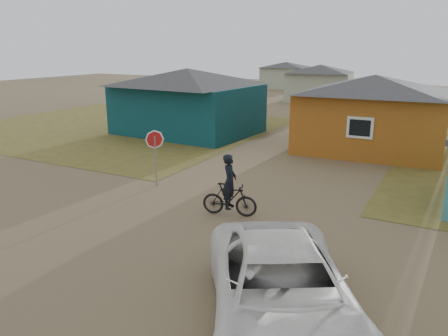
# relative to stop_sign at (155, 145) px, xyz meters

# --- Properties ---
(ground) EXTENTS (120.00, 120.00, 0.00)m
(ground) POSITION_rel_stop_sign_xyz_m (3.69, -3.62, -1.64)
(ground) COLOR brown
(grass_nw) EXTENTS (20.00, 18.00, 0.00)m
(grass_nw) POSITION_rel_stop_sign_xyz_m (-10.31, 9.38, -1.64)
(grass_nw) COLOR brown
(grass_nw) RESTS_ON ground
(house_teal) EXTENTS (8.93, 7.08, 4.00)m
(house_teal) POSITION_rel_stop_sign_xyz_m (-4.81, 9.88, 0.41)
(house_teal) COLOR #0A343A
(house_teal) RESTS_ON ground
(house_yellow) EXTENTS (7.72, 6.76, 3.90)m
(house_yellow) POSITION_rel_stop_sign_xyz_m (6.19, 10.37, 0.36)
(house_yellow) COLOR #9C5618
(house_yellow) RESTS_ON ground
(house_pale_west) EXTENTS (7.04, 6.15, 3.60)m
(house_pale_west) POSITION_rel_stop_sign_xyz_m (-2.31, 30.38, 0.21)
(house_pale_west) COLOR #A0A790
(house_pale_west) RESTS_ON ground
(house_pale_north) EXTENTS (6.28, 5.81, 3.40)m
(house_pale_north) POSITION_rel_stop_sign_xyz_m (-10.31, 42.38, 0.11)
(house_pale_north) COLOR #A0A790
(house_pale_north) RESTS_ON ground
(stop_sign) EXTENTS (0.68, 0.33, 2.21)m
(stop_sign) POSITION_rel_stop_sign_xyz_m (0.00, 0.00, 0.00)
(stop_sign) COLOR gray
(stop_sign) RESTS_ON ground
(cyclist) EXTENTS (1.85, 0.89, 2.02)m
(cyclist) POSITION_rel_stop_sign_xyz_m (3.94, -1.43, -0.91)
(cyclist) COLOR black
(cyclist) RESTS_ON ground
(vehicle) EXTENTS (5.15, 6.27, 1.59)m
(vehicle) POSITION_rel_stop_sign_xyz_m (7.51, -6.20, -0.85)
(vehicle) COLOR white
(vehicle) RESTS_ON ground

